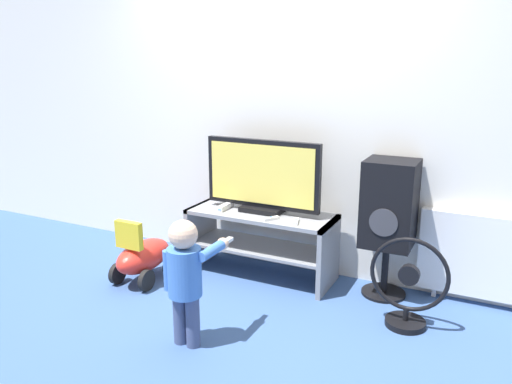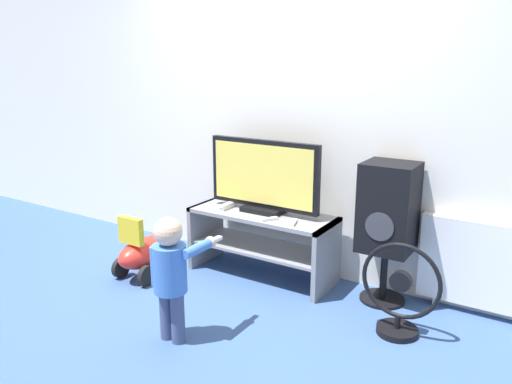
# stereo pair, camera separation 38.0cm
# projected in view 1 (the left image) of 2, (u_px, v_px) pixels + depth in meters

# --- Properties ---
(ground_plane) EXTENTS (16.00, 16.00, 0.00)m
(ground_plane) POSITION_uv_depth(u_px,v_px,m) (248.00, 285.00, 3.87)
(ground_plane) COLOR #38568C
(wall_back) EXTENTS (10.00, 0.06, 2.60)m
(wall_back) POSITION_uv_depth(u_px,v_px,m) (278.00, 111.00, 4.00)
(wall_back) COLOR silver
(wall_back) RESTS_ON ground_plane
(tv_stand) EXTENTS (1.17, 0.45, 0.53)m
(tv_stand) POSITION_uv_depth(u_px,v_px,m) (261.00, 234.00, 3.97)
(tv_stand) COLOR gray
(tv_stand) RESTS_ON ground_plane
(television) EXTENTS (0.95, 0.20, 0.57)m
(television) POSITION_uv_depth(u_px,v_px,m) (262.00, 177.00, 3.87)
(television) COLOR black
(television) RESTS_ON tv_stand
(game_console) EXTENTS (0.04, 0.20, 0.04)m
(game_console) POSITION_uv_depth(u_px,v_px,m) (226.00, 206.00, 4.01)
(game_console) COLOR white
(game_console) RESTS_ON tv_stand
(remote_primary) EXTENTS (0.07, 0.13, 0.03)m
(remote_primary) POSITION_uv_depth(u_px,v_px,m) (296.00, 221.00, 3.67)
(remote_primary) COLOR white
(remote_primary) RESTS_ON tv_stand
(remote_secondary) EXTENTS (0.10, 0.13, 0.03)m
(remote_secondary) POSITION_uv_depth(u_px,v_px,m) (271.00, 219.00, 3.73)
(remote_secondary) COLOR white
(remote_secondary) RESTS_ON tv_stand
(child) EXTENTS (0.30, 0.46, 0.80)m
(child) POSITION_uv_depth(u_px,v_px,m) (186.00, 272.00, 2.96)
(child) COLOR #3F4C72
(child) RESTS_ON ground_plane
(speaker_tower) EXTENTS (0.36, 0.34, 1.02)m
(speaker_tower) POSITION_uv_depth(u_px,v_px,m) (389.00, 207.00, 3.55)
(speaker_tower) COLOR black
(speaker_tower) RESTS_ON ground_plane
(floor_fan) EXTENTS (0.50, 0.26, 0.61)m
(floor_fan) POSITION_uv_depth(u_px,v_px,m) (408.00, 288.00, 3.21)
(floor_fan) COLOR black
(floor_fan) RESTS_ON ground_plane
(ride_on_toy) EXTENTS (0.32, 0.55, 0.53)m
(ride_on_toy) POSITION_uv_depth(u_px,v_px,m) (143.00, 256.00, 3.92)
(ride_on_toy) COLOR red
(ride_on_toy) RESTS_ON ground_plane
(radiator) EXTENTS (0.89, 0.08, 0.66)m
(radiator) POSITION_uv_depth(u_px,v_px,m) (485.00, 257.00, 3.47)
(radiator) COLOR white
(radiator) RESTS_ON ground_plane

